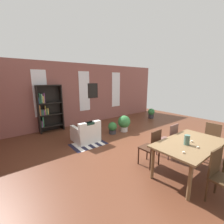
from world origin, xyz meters
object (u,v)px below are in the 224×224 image
(dining_chair_head_right, at_px, (210,140))
(bookshelf_tall, at_px, (48,108))
(dining_table, at_px, (190,146))
(potted_plant_by_shelf, at_px, (151,113))
(dining_chair_far_right, at_px, (169,139))
(dining_chair_far_left, at_px, (152,147))
(potted_plant_window, at_px, (124,123))
(potted_plant_corner, at_px, (112,128))
(vase_on_table, at_px, (187,140))
(dining_chair_near_left, at_px, (221,175))
(armchair_white, at_px, (86,133))

(dining_chair_head_right, xyz_separation_m, bookshelf_tall, (-2.84, 4.96, 0.47))
(dining_table, distance_m, potted_plant_by_shelf, 5.17)
(dining_chair_far_right, xyz_separation_m, dining_chair_far_left, (-0.78, 0.00, 0.00))
(dining_chair_far_right, relative_size, bookshelf_tall, 0.49)
(potted_plant_window, bearing_deg, potted_plant_corner, 173.50)
(dining_chair_far_right, bearing_deg, dining_chair_head_right, -40.21)
(vase_on_table, bearing_deg, dining_chair_far_right, 52.03)
(dining_chair_head_right, relative_size, bookshelf_tall, 0.49)
(dining_chair_near_left, distance_m, potted_plant_by_shelf, 5.95)
(dining_table, distance_m, dining_chair_far_left, 0.83)
(dining_chair_near_left, bearing_deg, potted_plant_by_shelf, 48.65)
(vase_on_table, relative_size, dining_chair_far_left, 0.22)
(dining_chair_near_left, distance_m, armchair_white, 3.88)
(vase_on_table, height_order, dining_chair_far_left, vase_on_table)
(potted_plant_by_shelf, bearing_deg, bookshelf_tall, 166.65)
(dining_table, distance_m, armchair_white, 3.27)
(dining_chair_far_left, relative_size, potted_plant_window, 1.41)
(vase_on_table, bearing_deg, dining_chair_near_left, -106.69)
(vase_on_table, bearing_deg, potted_plant_by_shelf, 45.24)
(vase_on_table, distance_m, dining_chair_far_right, 0.98)
(vase_on_table, distance_m, potted_plant_window, 3.25)
(vase_on_table, relative_size, potted_plant_corner, 0.45)
(vase_on_table, bearing_deg, armchair_white, 103.24)
(dining_chair_far_right, height_order, potted_plant_window, dining_chair_far_right)
(armchair_white, bearing_deg, potted_plant_by_shelf, 8.08)
(dining_chair_near_left, distance_m, bookshelf_tall, 5.83)
(dining_chair_far_right, relative_size, dining_chair_near_left, 1.00)
(dining_chair_far_left, relative_size, potted_plant_by_shelf, 1.73)
(dining_chair_head_right, bearing_deg, potted_plant_corner, 107.14)
(bookshelf_tall, bearing_deg, dining_chair_far_left, -74.14)
(potted_plant_window, bearing_deg, dining_chair_far_right, -100.92)
(dining_chair_head_right, distance_m, potted_plant_by_shelf, 4.40)
(potted_plant_by_shelf, bearing_deg, potted_plant_corner, -169.11)
(dining_table, xyz_separation_m, potted_plant_by_shelf, (3.55, 3.75, -0.38))
(dining_chair_near_left, distance_m, potted_plant_window, 3.97)
(vase_on_table, relative_size, dining_chair_near_left, 0.22)
(dining_chair_far_left, bearing_deg, potted_plant_by_shelf, 37.56)
(dining_chair_far_right, relative_size, armchair_white, 1.17)
(dining_table, relative_size, dining_chair_far_right, 1.83)
(potted_plant_by_shelf, xyz_separation_m, potted_plant_corner, (-3.26, -0.63, -0.04))
(dining_chair_head_right, bearing_deg, vase_on_table, -179.90)
(dining_table, relative_size, potted_plant_corner, 3.65)
(dining_table, xyz_separation_m, bookshelf_tall, (-1.59, 4.97, 0.31))
(dining_chair_head_right, relative_size, potted_plant_window, 1.41)
(dining_chair_far_right, height_order, dining_chair_far_left, same)
(dining_chair_far_left, bearing_deg, dining_table, -61.69)
(dining_chair_far_right, distance_m, potted_plant_corner, 2.41)
(armchair_white, xyz_separation_m, potted_plant_corner, (1.18, 0.00, -0.03))
(armchair_white, bearing_deg, dining_table, -73.84)
(vase_on_table, height_order, bookshelf_tall, bookshelf_tall)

